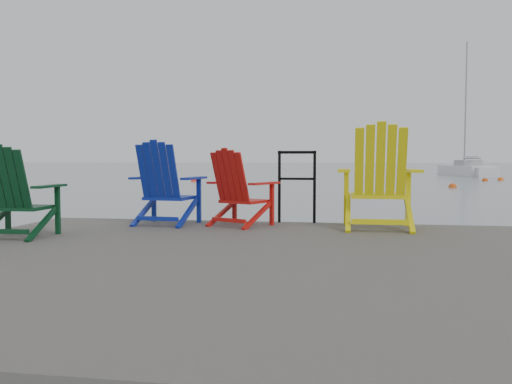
% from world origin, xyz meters
% --- Properties ---
extents(ground, '(400.00, 400.00, 0.00)m').
position_xyz_m(ground, '(0.00, 0.00, 0.00)').
color(ground, gray).
rests_on(ground, ground).
extents(dock, '(6.00, 5.00, 1.40)m').
position_xyz_m(dock, '(0.00, 0.00, 0.35)').
color(dock, '#2F2D2A').
rests_on(dock, ground).
extents(handrail, '(0.48, 0.04, 0.90)m').
position_xyz_m(handrail, '(0.25, 2.45, 1.04)').
color(handrail, black).
rests_on(handrail, dock).
extents(chair_green, '(0.74, 0.68, 0.90)m').
position_xyz_m(chair_green, '(-2.43, 0.69, 0.96)').
color(chair_green, black).
rests_on(chair_green, dock).
extents(chair_blue, '(0.84, 0.79, 0.98)m').
position_xyz_m(chair_blue, '(-1.30, 1.97, 1.00)').
color(chair_blue, navy).
rests_on(chair_blue, dock).
extents(chair_red, '(0.87, 0.84, 0.89)m').
position_xyz_m(chair_red, '(-0.40, 1.99, 0.95)').
color(chair_red, '#B9120D').
rests_on(chair_red, dock).
extents(chair_yellow, '(0.92, 0.85, 1.15)m').
position_xyz_m(chair_yellow, '(1.22, 1.95, 1.08)').
color(chair_yellow, yellow).
rests_on(chair_yellow, dock).
extents(sailboat_near, '(3.15, 8.06, 10.91)m').
position_xyz_m(sailboat_near, '(10.32, 41.02, 0.36)').
color(sailboat_near, silver).
rests_on(sailboat_near, ground).
extents(buoy_a, '(0.38, 0.38, 0.38)m').
position_xyz_m(buoy_a, '(5.70, 21.67, 0.00)').
color(buoy_a, '#D5490C').
rests_on(buoy_a, ground).
extents(buoy_b, '(0.35, 0.35, 0.35)m').
position_xyz_m(buoy_b, '(-7.97, 26.47, 0.00)').
color(buoy_b, red).
rests_on(buoy_b, ground).
extents(buoy_c, '(0.38, 0.38, 0.38)m').
position_xyz_m(buoy_c, '(10.24, 30.92, 0.00)').
color(buoy_c, '#F0560E').
rests_on(buoy_c, ground).
extents(buoy_d, '(0.36, 0.36, 0.36)m').
position_xyz_m(buoy_d, '(9.05, 29.74, 0.00)').
color(buoy_d, '#D2440C').
rests_on(buoy_d, ground).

